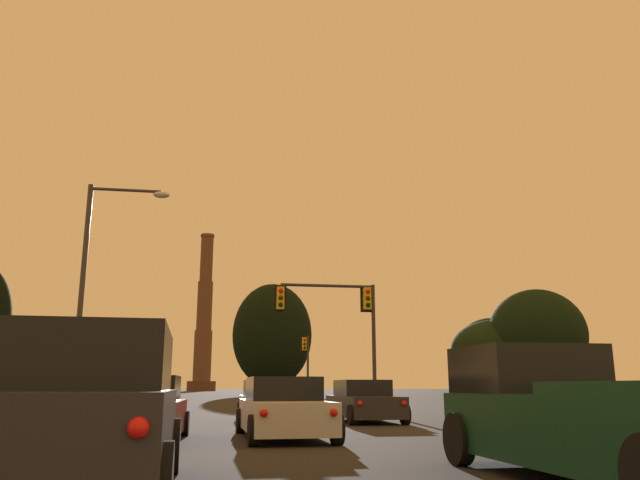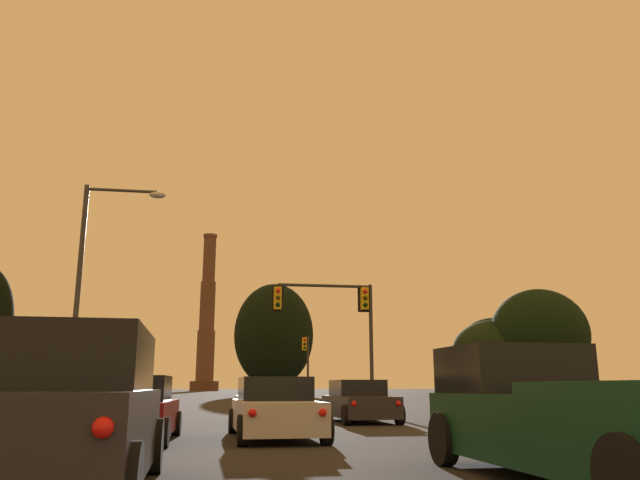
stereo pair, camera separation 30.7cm
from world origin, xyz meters
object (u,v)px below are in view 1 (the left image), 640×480
sedan_right_lane_front (363,402)px  sedan_center_lane_second (283,409)px  pickup_truck_right_lane_third (584,417)px  smokestack (204,327)px  traffic_light_overhead_right (341,314)px  traffic_light_far_right (306,358)px  street_lamp (96,272)px  suv_left_lane_third (84,414)px  sedan_center_lane_front (268,402)px  hatchback_left_lane_second (142,411)px

sedan_right_lane_front → sedan_center_lane_second: same height
pickup_truck_right_lane_third → smokestack: smokestack is taller
pickup_truck_right_lane_third → smokestack: bearing=91.2°
pickup_truck_right_lane_third → sedan_right_lane_front: pickup_truck_right_lane_third is taller
traffic_light_overhead_right → traffic_light_far_right: (1.48, 22.02, -1.08)m
traffic_light_overhead_right → street_lamp: (-10.32, -4.47, 0.87)m
street_lamp → pickup_truck_right_lane_third: bearing=-60.0°
suv_left_lane_third → street_lamp: (-3.15, 16.65, 4.50)m
sedan_center_lane_second → street_lamp: size_ratio=0.54×
traffic_light_far_right → smokestack: bearing=95.1°
traffic_light_far_right → street_lamp: (-11.80, -26.48, 1.95)m
pickup_truck_right_lane_third → sedan_center_lane_front: size_ratio=1.18×
sedan_right_lane_front → pickup_truck_right_lane_third: bearing=-92.5°
street_lamp → sedan_center_lane_front: bearing=-16.1°
sedan_center_lane_front → sedan_center_lane_second: size_ratio=0.99×
suv_left_lane_third → street_lamp: 17.53m
suv_left_lane_third → sedan_center_lane_second: suv_left_lane_third is taller
pickup_truck_right_lane_third → sedan_center_lane_second: 8.15m
hatchback_left_lane_second → traffic_light_far_right: size_ratio=0.79×
suv_left_lane_third → pickup_truck_right_lane_third: bearing=0.6°
sedan_center_lane_front → traffic_light_far_right: traffic_light_far_right is taller
sedan_center_lane_front → sedan_right_lane_front: 3.34m
pickup_truck_right_lane_third → sedan_center_lane_second: size_ratio=1.17×
sedan_center_lane_front → smokestack: bearing=92.2°
sedan_center_lane_second → street_lamp: 11.82m
hatchback_left_lane_second → traffic_light_far_right: 37.03m
sedan_center_lane_front → hatchback_left_lane_second: 8.26m
traffic_light_overhead_right → traffic_light_far_right: 22.09m
street_lamp → smokestack: (1.05, 146.38, 11.20)m
pickup_truck_right_lane_third → hatchback_left_lane_second: size_ratio=1.35×
pickup_truck_right_lane_third → traffic_light_far_right: traffic_light_far_right is taller
traffic_light_far_right → traffic_light_overhead_right: bearing=-93.8°
hatchback_left_lane_second → sedan_center_lane_second: bearing=10.0°
sedan_right_lane_front → traffic_light_overhead_right: bearing=84.0°
traffic_light_far_right → smokestack: (-10.75, 119.89, 13.15)m
smokestack → sedan_right_lane_front: bearing=-86.6°
traffic_light_overhead_right → traffic_light_far_right: bearing=86.2°
sedan_center_lane_second → smokestack: size_ratio=0.11×
sedan_center_lane_front → smokestack: 149.19m
sedan_center_lane_second → street_lamp: street_lamp is taller
traffic_light_far_right → street_lamp: size_ratio=0.59×
hatchback_left_lane_second → traffic_light_far_right: (8.79, 35.86, 2.78)m
traffic_light_overhead_right → smokestack: smokestack is taller
sedan_center_lane_front → sedan_center_lane_second: (-0.20, -6.99, 0.00)m
suv_left_lane_third → traffic_light_overhead_right: 22.59m
sedan_center_lane_front → traffic_light_overhead_right: (3.88, 6.33, 3.86)m
pickup_truck_right_lane_third → traffic_light_far_right: size_ratio=1.06×
sedan_center_lane_second → traffic_light_overhead_right: bearing=71.3°
hatchback_left_lane_second → sedan_center_lane_second: (3.23, 0.52, 0.00)m
sedan_right_lane_front → traffic_light_far_right: 28.90m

